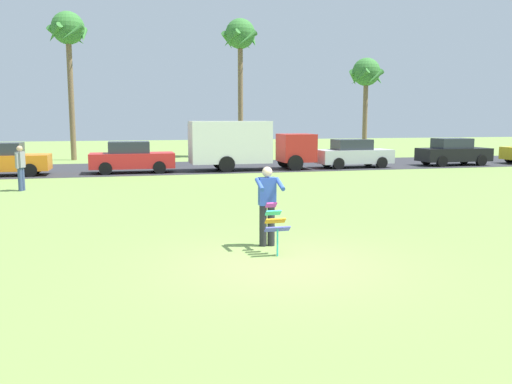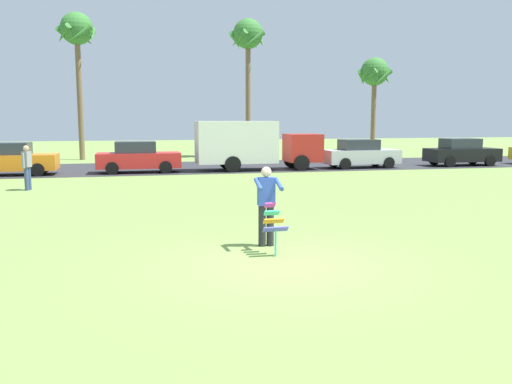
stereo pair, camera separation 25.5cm
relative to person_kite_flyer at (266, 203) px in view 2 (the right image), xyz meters
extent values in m
plane|color=olive|center=(-0.08, -1.46, -0.95)|extent=(120.00, 120.00, 0.00)
cube|color=#2D2D33|center=(-0.08, 19.24, -0.95)|extent=(120.00, 8.00, 0.01)
cylinder|color=#26262B|center=(0.09, 0.02, -0.50)|extent=(0.16, 0.16, 0.90)
cylinder|color=#26262B|center=(-0.09, 0.02, -0.50)|extent=(0.16, 0.16, 0.90)
cube|color=#2D4CA5|center=(0.00, 0.02, 0.25)|extent=(0.37, 0.23, 0.60)
sphere|color=beige|center=(0.00, 0.02, 0.67)|extent=(0.22, 0.22, 0.22)
cylinder|color=#2D4CA5|center=(0.21, -0.23, 0.43)|extent=(0.11, 0.59, 0.24)
cylinder|color=#2D4CA5|center=(-0.23, -0.22, 0.43)|extent=(0.11, 0.59, 0.24)
cube|color=#D83399|center=(-0.02, -0.40, 0.02)|extent=(0.23, 0.14, 0.12)
cube|color=#33BFBF|center=(-0.03, -0.56, -0.12)|extent=(0.32, 0.14, 0.12)
cube|color=orange|center=(-0.03, -0.73, -0.25)|extent=(0.42, 0.14, 0.12)
cube|color=#4C4CCC|center=(-0.03, -0.89, -0.39)|extent=(0.51, 0.14, 0.12)
cylinder|color=#33BFBF|center=(-0.03, -0.89, -0.67)|extent=(0.04, 0.04, 0.56)
cube|color=orange|center=(-8.62, 16.84, -0.31)|extent=(4.22, 1.74, 0.76)
cube|color=#282D38|center=(-8.77, 16.84, 0.35)|extent=(2.03, 1.41, 0.60)
cylinder|color=black|center=(-7.31, 17.63, -0.63)|extent=(0.64, 0.23, 0.64)
cylinder|color=black|center=(-7.33, 16.02, -0.63)|extent=(0.64, 0.23, 0.64)
cube|color=red|center=(-2.58, 16.84, -0.31)|extent=(4.20, 1.71, 0.76)
cube|color=#282D38|center=(-2.73, 16.84, 0.35)|extent=(2.02, 1.40, 0.60)
cylinder|color=black|center=(-1.28, 17.64, -0.63)|extent=(0.64, 0.22, 0.64)
cylinder|color=black|center=(-1.28, 16.03, -0.63)|extent=(0.64, 0.22, 0.64)
cylinder|color=black|center=(-3.88, 17.65, -0.63)|extent=(0.64, 0.22, 0.64)
cylinder|color=black|center=(-3.88, 16.03, -0.63)|extent=(0.64, 0.22, 0.64)
cube|color=#B2231E|center=(6.19, 16.83, 0.22)|extent=(1.80, 1.90, 1.50)
cube|color=silver|center=(2.49, 16.84, 0.57)|extent=(4.20, 2.00, 2.20)
cylinder|color=black|center=(5.84, 17.75, -0.53)|extent=(0.84, 0.28, 0.84)
cylinder|color=black|center=(5.84, 15.91, -0.53)|extent=(0.84, 0.28, 0.84)
cylinder|color=black|center=(2.13, 17.76, -0.53)|extent=(0.84, 0.28, 0.84)
cylinder|color=black|center=(2.13, 15.92, -0.53)|extent=(0.84, 0.28, 0.84)
cube|color=silver|center=(9.62, 16.84, -0.31)|extent=(4.24, 1.79, 0.76)
cube|color=#282D38|center=(9.47, 16.83, 0.35)|extent=(2.05, 1.44, 0.60)
cylinder|color=black|center=(10.90, 17.67, -0.63)|extent=(0.64, 0.23, 0.64)
cylinder|color=black|center=(10.94, 16.06, -0.63)|extent=(0.64, 0.23, 0.64)
cylinder|color=black|center=(8.30, 17.61, -0.63)|extent=(0.64, 0.23, 0.64)
cylinder|color=black|center=(8.34, 16.00, -0.63)|extent=(0.64, 0.23, 0.64)
cube|color=black|center=(16.00, 16.84, -0.31)|extent=(4.21, 1.72, 0.76)
cube|color=#282D38|center=(15.85, 16.83, 0.35)|extent=(2.02, 1.41, 0.60)
cylinder|color=black|center=(17.30, 17.65, -0.63)|extent=(0.64, 0.22, 0.64)
cylinder|color=black|center=(17.31, 16.04, -0.63)|extent=(0.64, 0.22, 0.64)
cylinder|color=black|center=(14.70, 17.63, -0.63)|extent=(0.64, 0.22, 0.64)
cylinder|color=black|center=(14.71, 16.02, -0.63)|extent=(0.64, 0.22, 0.64)
cylinder|color=brown|center=(-6.25, 26.54, 3.24)|extent=(0.36, 0.36, 8.39)
sphere|color=#387A33|center=(-6.25, 26.54, 7.64)|extent=(2.10, 2.10, 2.10)
cone|color=#387A33|center=(-5.30, 26.54, 7.19)|extent=(0.44, 1.56, 1.28)
cone|color=#387A33|center=(-5.96, 27.44, 7.19)|extent=(1.62, 0.90, 1.28)
cone|color=#387A33|center=(-7.02, 27.10, 7.19)|extent=(1.27, 1.52, 1.28)
cone|color=#387A33|center=(-7.02, 25.98, 7.19)|extent=(1.27, 1.52, 1.28)
cone|color=#387A33|center=(-5.96, 25.64, 7.19)|extent=(1.62, 0.90, 1.28)
cylinder|color=brown|center=(5.25, 26.84, 3.29)|extent=(0.36, 0.36, 8.49)
sphere|color=#387A33|center=(5.25, 26.84, 7.74)|extent=(2.10, 2.10, 2.10)
cone|color=#387A33|center=(6.20, 26.84, 7.29)|extent=(0.44, 1.56, 1.28)
cone|color=#387A33|center=(5.54, 27.74, 7.29)|extent=(1.62, 0.90, 1.28)
cone|color=#387A33|center=(4.48, 27.39, 7.29)|extent=(1.27, 1.52, 1.28)
cone|color=#387A33|center=(4.48, 26.28, 7.29)|extent=(1.27, 1.52, 1.28)
cone|color=#387A33|center=(5.54, 25.93, 7.29)|extent=(1.62, 0.90, 1.28)
cylinder|color=brown|center=(15.05, 26.97, 2.08)|extent=(0.36, 0.36, 6.07)
sphere|color=#387A33|center=(15.05, 26.97, 5.31)|extent=(2.10, 2.10, 2.10)
cone|color=#387A33|center=(16.00, 26.97, 4.86)|extent=(0.44, 1.56, 1.28)
cone|color=#387A33|center=(15.34, 27.88, 4.86)|extent=(1.62, 0.90, 1.28)
cone|color=#387A33|center=(14.28, 27.53, 4.86)|extent=(1.27, 1.52, 1.28)
cone|color=#387A33|center=(14.28, 26.41, 4.86)|extent=(1.27, 1.52, 1.28)
cone|color=#387A33|center=(15.34, 26.07, 4.86)|extent=(1.62, 0.90, 1.28)
cylinder|color=#384772|center=(-6.85, 10.80, -0.50)|extent=(0.16, 0.16, 0.90)
cylinder|color=#384772|center=(-6.80, 10.97, -0.50)|extent=(0.16, 0.16, 0.90)
cube|color=gray|center=(-6.83, 10.89, 0.25)|extent=(0.32, 0.41, 0.60)
sphere|color=tan|center=(-6.83, 10.89, 0.67)|extent=(0.22, 0.22, 0.22)
cylinder|color=gray|center=(-6.90, 10.66, 0.21)|extent=(0.09, 0.09, 0.58)
cylinder|color=gray|center=(-6.75, 11.11, 0.21)|extent=(0.09, 0.09, 0.58)
camera|label=1|loc=(-2.95, -10.89, 1.80)|focal=37.27mm
camera|label=2|loc=(-2.70, -10.95, 1.80)|focal=37.27mm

